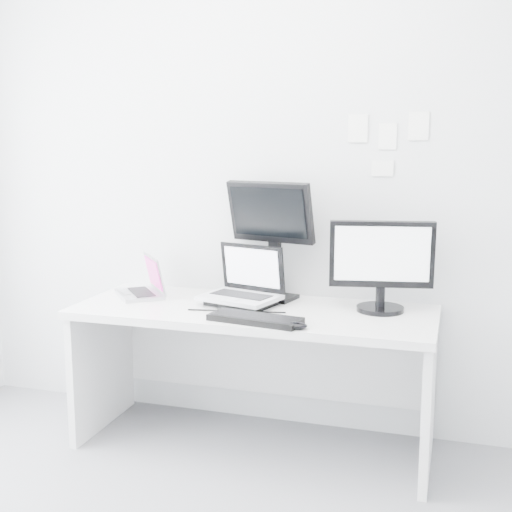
# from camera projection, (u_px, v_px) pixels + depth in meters

# --- Properties ---
(back_wall) EXTENTS (3.60, 0.00, 3.60)m
(back_wall) POSITION_uv_depth(u_px,v_px,m) (273.00, 180.00, 3.57)
(back_wall) COLOR silver
(back_wall) RESTS_ON ground
(desk) EXTENTS (1.80, 0.70, 0.73)m
(desk) POSITION_uv_depth(u_px,v_px,m) (253.00, 378.00, 3.41)
(desk) COLOR silver
(desk) RESTS_ON ground
(macbook) EXTENTS (0.37, 0.38, 0.23)m
(macbook) POSITION_uv_depth(u_px,v_px,m) (139.00, 275.00, 3.60)
(macbook) COLOR #A6A6AA
(macbook) RESTS_ON desk
(speaker) EXTENTS (0.10, 0.10, 0.18)m
(speaker) POSITION_uv_depth(u_px,v_px,m) (239.00, 280.00, 3.61)
(speaker) COLOR black
(speaker) RESTS_ON desk
(dell_laptop) EXTENTS (0.44, 0.38, 0.31)m
(dell_laptop) POSITION_uv_depth(u_px,v_px,m) (239.00, 275.00, 3.38)
(dell_laptop) COLOR #B7B9BE
(dell_laptop) RESTS_ON desk
(rear_monitor) EXTENTS (0.50, 0.28, 0.64)m
(rear_monitor) POSITION_uv_depth(u_px,v_px,m) (272.00, 239.00, 3.50)
(rear_monitor) COLOR black
(rear_monitor) RESTS_ON desk
(samsung_monitor) EXTENTS (0.54, 0.32, 0.46)m
(samsung_monitor) POSITION_uv_depth(u_px,v_px,m) (381.00, 265.00, 3.25)
(samsung_monitor) COLOR black
(samsung_monitor) RESTS_ON desk
(keyboard) EXTENTS (0.45, 0.22, 0.03)m
(keyboard) POSITION_uv_depth(u_px,v_px,m) (255.00, 319.00, 3.09)
(keyboard) COLOR black
(keyboard) RESTS_ON desk
(mouse) EXTENTS (0.10, 0.07, 0.03)m
(mouse) POSITION_uv_depth(u_px,v_px,m) (296.00, 326.00, 2.97)
(mouse) COLOR black
(mouse) RESTS_ON desk
(wall_note_0) EXTENTS (0.10, 0.00, 0.14)m
(wall_note_0) POSITION_uv_depth(u_px,v_px,m) (358.00, 128.00, 3.39)
(wall_note_0) COLOR white
(wall_note_0) RESTS_ON back_wall
(wall_note_1) EXTENTS (0.09, 0.00, 0.13)m
(wall_note_1) POSITION_uv_depth(u_px,v_px,m) (387.00, 136.00, 3.36)
(wall_note_1) COLOR white
(wall_note_1) RESTS_ON back_wall
(wall_note_2) EXTENTS (0.10, 0.00, 0.14)m
(wall_note_2) POSITION_uv_depth(u_px,v_px,m) (419.00, 126.00, 3.31)
(wall_note_2) COLOR white
(wall_note_2) RESTS_ON back_wall
(wall_note_3) EXTENTS (0.11, 0.00, 0.08)m
(wall_note_3) POSITION_uv_depth(u_px,v_px,m) (382.00, 168.00, 3.39)
(wall_note_3) COLOR white
(wall_note_3) RESTS_ON back_wall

